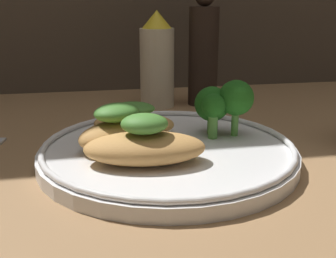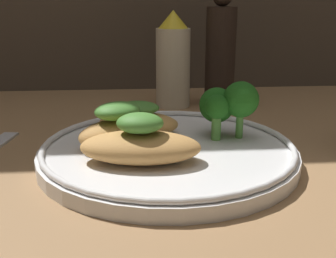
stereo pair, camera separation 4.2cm
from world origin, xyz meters
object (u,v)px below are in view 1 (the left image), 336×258
at_px(sauce_bottle, 157,62).
at_px(pepper_grinder, 203,52).
at_px(plate, 168,151).
at_px(broccoli_bunch, 222,103).

height_order(sauce_bottle, pepper_grinder, pepper_grinder).
bearing_deg(plate, sauce_bottle, 83.46).
height_order(broccoli_bunch, pepper_grinder, pepper_grinder).
bearing_deg(sauce_bottle, pepper_grinder, 0.00).
height_order(plate, broccoli_bunch, broccoli_bunch).
bearing_deg(sauce_bottle, plate, -96.54).
bearing_deg(broccoli_bunch, sauce_bottle, 101.34).
xyz_separation_m(broccoli_bunch, sauce_bottle, (-0.04, 0.20, 0.02)).
xyz_separation_m(sauce_bottle, pepper_grinder, (0.07, 0.00, 0.01)).
distance_m(broccoli_bunch, pepper_grinder, 0.20).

